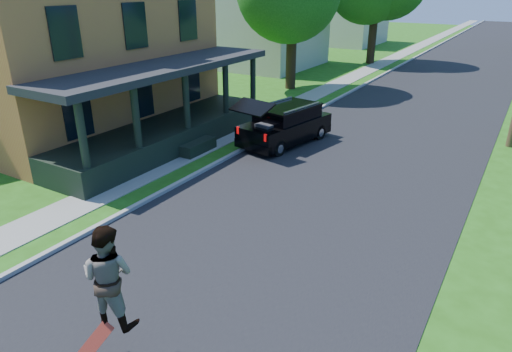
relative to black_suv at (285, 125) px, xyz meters
The scene contains 11 objects.
ground 9.19m from the black_suv, 70.18° to the right, with size 140.00×140.00×0.00m, color #245911.
street 11.83m from the black_suv, 74.75° to the left, with size 8.00×120.00×0.02m, color black.
curb 11.45m from the black_suv, 94.75° to the left, with size 0.15×120.00×0.12m, color gray.
sidewalk 11.68m from the black_suv, 102.36° to the left, with size 1.30×120.00×0.03m, color gray.
front_walk 6.95m from the black_suv, 157.78° to the right, with size 6.50×1.20×0.03m, color gray.
main_house 10.87m from the black_suv, 164.89° to the right, with size 15.56×15.56×10.10m.
neighbor_house_mid 18.88m from the black_suv, 124.04° to the left, with size 12.78×12.78×8.30m.
neighbor_house_far 33.24m from the black_suv, 108.33° to the left, with size 12.78×12.78×8.30m.
black_suv is the anchor object (origin of this frame).
skateboarder 11.58m from the black_suv, 76.29° to the right, with size 1.02×0.89×1.80m.
skateboard 11.99m from the black_suv, 77.11° to the right, with size 0.45×0.66×0.71m.
Camera 1 is at (4.78, -6.54, 5.86)m, focal length 32.00 mm.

